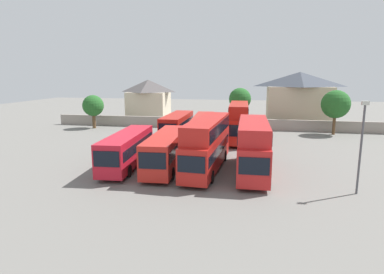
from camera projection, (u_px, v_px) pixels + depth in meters
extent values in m
plane|color=slate|center=(210.00, 135.00, 48.26)|extent=(140.00, 140.00, 0.00)
cube|color=gray|center=(215.00, 123.00, 53.84)|extent=(56.00, 0.50, 1.80)
cube|color=red|center=(127.00, 148.00, 31.56)|extent=(3.22, 11.09, 2.92)
cube|color=black|center=(106.00, 159.00, 26.14)|extent=(2.17, 0.23, 1.31)
cube|color=black|center=(127.00, 145.00, 31.50)|extent=(3.20, 10.22, 0.92)
cylinder|color=black|center=(129.00, 171.00, 28.37)|extent=(0.38, 1.12, 1.10)
cylinder|color=black|center=(104.00, 170.00, 28.62)|extent=(0.38, 1.12, 1.10)
cylinder|color=black|center=(148.00, 153.00, 34.99)|extent=(0.38, 1.12, 1.10)
cylinder|color=black|center=(127.00, 152.00, 35.24)|extent=(0.38, 1.12, 1.10)
cube|color=red|center=(167.00, 149.00, 30.96)|extent=(3.10, 11.15, 2.97)
cube|color=black|center=(152.00, 161.00, 25.50)|extent=(2.22, 0.20, 1.34)
cube|color=black|center=(167.00, 146.00, 30.89)|extent=(3.10, 10.27, 0.93)
cylinder|color=black|center=(172.00, 173.00, 27.73)|extent=(0.36, 1.11, 1.10)
cylinder|color=black|center=(146.00, 172.00, 28.02)|extent=(0.36, 1.11, 1.10)
cylinder|color=black|center=(184.00, 154.00, 34.38)|extent=(0.36, 1.11, 1.10)
cylinder|color=black|center=(163.00, 154.00, 34.68)|extent=(0.36, 1.11, 1.10)
cube|color=red|center=(207.00, 151.00, 30.34)|extent=(3.24, 12.05, 2.91)
cube|color=black|center=(191.00, 164.00, 24.59)|extent=(2.18, 0.22, 1.31)
cube|color=black|center=(207.00, 148.00, 30.28)|extent=(3.22, 11.10, 0.92)
cube|color=red|center=(208.00, 127.00, 30.20)|extent=(3.15, 11.45, 1.58)
cube|color=black|center=(208.00, 127.00, 30.20)|extent=(3.20, 10.86, 1.10)
cylinder|color=black|center=(211.00, 177.00, 26.79)|extent=(0.37, 1.12, 1.10)
cylinder|color=black|center=(185.00, 175.00, 27.34)|extent=(0.37, 1.12, 1.10)
cylinder|color=black|center=(225.00, 156.00, 33.82)|extent=(0.37, 1.12, 1.10)
cylinder|color=black|center=(203.00, 154.00, 34.37)|extent=(0.37, 1.12, 1.10)
cube|color=red|center=(253.00, 154.00, 29.24)|extent=(2.76, 10.77, 2.98)
cube|color=black|center=(254.00, 166.00, 23.96)|extent=(2.28, 0.11, 1.34)
cube|color=black|center=(253.00, 150.00, 29.17)|extent=(2.78, 9.91, 0.94)
cube|color=red|center=(254.00, 129.00, 29.08)|extent=(2.70, 10.23, 1.43)
cube|color=black|center=(254.00, 129.00, 29.08)|extent=(2.78, 9.70, 1.00)
cylinder|color=black|center=(268.00, 180.00, 26.07)|extent=(0.32, 1.10, 1.10)
cylinder|color=black|center=(238.00, 178.00, 26.46)|extent=(0.32, 1.10, 1.10)
cylinder|color=black|center=(264.00, 159.00, 32.51)|extent=(0.32, 1.10, 1.10)
cylinder|color=black|center=(240.00, 158.00, 32.90)|extent=(0.32, 1.10, 1.10)
cube|color=#B31C14|center=(177.00, 126.00, 44.63)|extent=(2.59, 10.42, 3.16)
cube|color=black|center=(168.00, 129.00, 39.50)|extent=(2.27, 0.08, 1.42)
cube|color=black|center=(177.00, 123.00, 44.55)|extent=(2.63, 9.59, 0.99)
cylinder|color=black|center=(181.00, 141.00, 41.56)|extent=(0.30, 1.10, 1.10)
cylinder|color=black|center=(163.00, 140.00, 41.98)|extent=(0.30, 1.10, 1.10)
cylinder|color=black|center=(190.00, 132.00, 47.80)|extent=(0.30, 1.10, 1.10)
cylinder|color=black|center=(174.00, 131.00, 48.22)|extent=(0.30, 1.10, 1.10)
cube|color=red|center=(203.00, 127.00, 44.16)|extent=(3.15, 11.60, 2.99)
cube|color=black|center=(199.00, 132.00, 38.48)|extent=(2.15, 0.21, 1.35)
cube|color=black|center=(203.00, 124.00, 44.09)|extent=(3.13, 10.68, 0.94)
cylinder|color=black|center=(209.00, 142.00, 40.81)|extent=(0.37, 1.12, 1.10)
cylinder|color=black|center=(192.00, 141.00, 41.07)|extent=(0.37, 1.12, 1.10)
cylinder|color=black|center=(213.00, 132.00, 47.74)|extent=(0.37, 1.12, 1.10)
cylinder|color=black|center=(197.00, 132.00, 48.00)|extent=(0.37, 1.12, 1.10)
cube|color=#B41D14|center=(238.00, 127.00, 43.60)|extent=(2.64, 10.32, 3.13)
cube|color=black|center=(238.00, 131.00, 38.53)|extent=(2.11, 0.13, 1.41)
cube|color=black|center=(239.00, 124.00, 43.53)|extent=(2.66, 9.50, 0.98)
cube|color=#B41D14|center=(239.00, 109.00, 43.40)|extent=(2.58, 9.81, 1.61)
cube|color=black|center=(239.00, 109.00, 43.40)|extent=(2.66, 9.30, 1.12)
cylinder|color=black|center=(247.00, 142.00, 40.60)|extent=(0.33, 1.11, 1.10)
cylinder|color=black|center=(229.00, 142.00, 40.94)|extent=(0.33, 1.11, 1.10)
cylinder|color=black|center=(246.00, 133.00, 46.77)|extent=(0.33, 1.11, 1.10)
cylinder|color=black|center=(231.00, 133.00, 47.12)|extent=(0.33, 1.11, 1.10)
cube|color=beige|center=(149.00, 107.00, 62.35)|extent=(7.30, 6.13, 5.64)
pyramid|color=#514C4C|center=(148.00, 86.00, 61.60)|extent=(7.66, 6.43, 2.31)
cube|color=#C6B293|center=(298.00, 106.00, 57.26)|extent=(10.80, 6.93, 6.85)
pyramid|color=#3D424C|center=(300.00, 79.00, 56.38)|extent=(11.34, 7.28, 2.51)
cylinder|color=brown|center=(334.00, 124.00, 48.54)|extent=(0.43, 0.43, 3.11)
sphere|color=#235B23|center=(336.00, 104.00, 47.97)|extent=(4.17, 4.17, 4.17)
cylinder|color=brown|center=(239.00, 117.00, 55.39)|extent=(0.45, 0.45, 3.53)
sphere|color=#235B23|center=(240.00, 99.00, 54.81)|extent=(3.72, 3.72, 3.72)
cylinder|color=brown|center=(94.00, 121.00, 54.45)|extent=(0.56, 0.56, 2.58)
sphere|color=#235B23|center=(93.00, 106.00, 53.98)|extent=(3.50, 3.50, 3.50)
cylinder|color=#4C4C51|center=(361.00, 151.00, 23.89)|extent=(0.16, 0.16, 6.72)
cube|color=beige|center=(365.00, 103.00, 23.23)|extent=(0.50, 0.24, 0.30)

